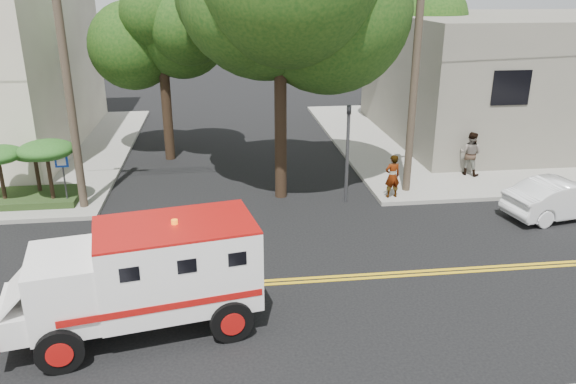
{
  "coord_description": "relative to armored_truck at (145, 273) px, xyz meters",
  "views": [
    {
      "loc": [
        -0.73,
        -13.28,
        7.56
      ],
      "look_at": [
        1.28,
        2.64,
        1.6
      ],
      "focal_mm": 35.0,
      "sensor_mm": 36.0,
      "label": 1
    }
  ],
  "objects": [
    {
      "name": "traffic_signal",
      "position": [
        6.31,
        7.39,
        0.76
      ],
      "size": [
        0.15,
        0.18,
        3.6
      ],
      "color": "#3F3F42",
      "rests_on": "ground"
    },
    {
      "name": "pedestrian_a",
      "position": [
        8.01,
        7.3,
        -0.5
      ],
      "size": [
        0.65,
        0.48,
        1.62
      ],
      "primitive_type": "imported",
      "rotation": [
        0.0,
        0.0,
        3.31
      ],
      "color": "gray",
      "rests_on": "sidewalk_ne"
    },
    {
      "name": "utility_pole_right",
      "position": [
        8.81,
        7.99,
        3.04
      ],
      "size": [
        0.28,
        0.28,
        9.0
      ],
      "primitive_type": "cylinder",
      "color": "#382D23",
      "rests_on": "ground"
    },
    {
      "name": "accessibility_sign",
      "position": [
        -3.69,
        7.96,
        -0.1
      ],
      "size": [
        0.45,
        0.1,
        2.02
      ],
      "color": "#3F3F42",
      "rests_on": "ground"
    },
    {
      "name": "palm_planter",
      "position": [
        -4.92,
        8.41,
        0.19
      ],
      "size": [
        3.52,
        2.63,
        2.36
      ],
      "color": "#1E3314",
      "rests_on": "sidewalk_nw"
    },
    {
      "name": "utility_pole_left",
      "position": [
        -3.09,
        7.79,
        3.04
      ],
      "size": [
        0.28,
        0.28,
        9.0
      ],
      "primitive_type": "cylinder",
      "color": "#382D23",
      "rests_on": "ground"
    },
    {
      "name": "building_right",
      "position": [
        17.51,
        15.79,
        1.69
      ],
      "size": [
        14.0,
        12.0,
        6.0
      ],
      "primitive_type": "cube",
      "color": "slate",
      "rests_on": "sidewalk_ne"
    },
    {
      "name": "tree_left",
      "position": [
        -0.17,
        13.57,
        4.27
      ],
      "size": [
        4.48,
        4.2,
        7.7
      ],
      "color": "black",
      "rests_on": "ground"
    },
    {
      "name": "pedestrian_b",
      "position": [
        11.96,
        9.45,
        -0.41
      ],
      "size": [
        1.11,
        1.09,
        1.8
      ],
      "primitive_type": "imported",
      "rotation": [
        0.0,
        0.0,
        2.43
      ],
      "color": "gray",
      "rests_on": "sidewalk_ne"
    },
    {
      "name": "sidewalk_ne",
      "position": [
        16.01,
        15.29,
        -1.39
      ],
      "size": [
        17.0,
        17.0,
        0.15
      ],
      "primitive_type": "cube",
      "color": "gray",
      "rests_on": "ground"
    },
    {
      "name": "tree_right",
      "position": [
        11.36,
        17.56,
        4.63
      ],
      "size": [
        4.8,
        4.5,
        8.2
      ],
      "color": "black",
      "rests_on": "ground"
    },
    {
      "name": "parked_sedan",
      "position": [
        13.39,
        5.1,
        -0.78
      ],
      "size": [
        4.3,
        2.16,
        1.36
      ],
      "primitive_type": "imported",
      "rotation": [
        0.0,
        0.0,
        1.75
      ],
      "color": "white",
      "rests_on": "ground"
    },
    {
      "name": "armored_truck",
      "position": [
        0.0,
        0.0,
        0.0
      ],
      "size": [
        5.92,
        3.1,
        2.57
      ],
      "rotation": [
        0.0,
        0.0,
        0.18
      ],
      "color": "white",
      "rests_on": "ground"
    },
    {
      "name": "ground",
      "position": [
        2.51,
        1.79,
        -1.46
      ],
      "size": [
        100.0,
        100.0,
        0.0
      ],
      "primitive_type": "plane",
      "color": "black",
      "rests_on": "ground"
    }
  ]
}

